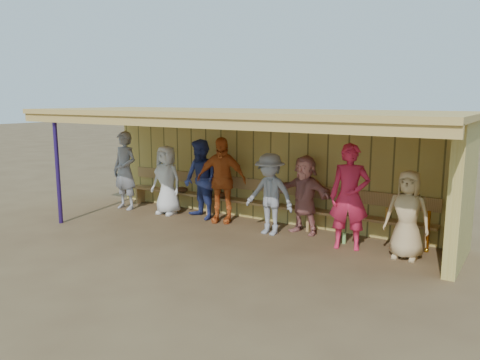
# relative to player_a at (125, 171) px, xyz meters

# --- Properties ---
(ground) EXTENTS (90.00, 90.00, 0.00)m
(ground) POSITION_rel_player_a_xyz_m (3.40, -0.36, -0.97)
(ground) COLOR brown
(ground) RESTS_ON ground
(player_a) EXTENTS (0.71, 0.48, 1.94)m
(player_a) POSITION_rel_player_a_xyz_m (0.00, 0.00, 0.00)
(player_a) COLOR gray
(player_a) RESTS_ON ground
(player_b) EXTENTS (0.82, 0.55, 1.64)m
(player_b) POSITION_rel_player_a_xyz_m (1.22, 0.16, -0.15)
(player_b) COLOR silver
(player_b) RESTS_ON ground
(player_c) EXTENTS (1.07, 0.95, 1.82)m
(player_c) POSITION_rel_player_a_xyz_m (2.18, 0.25, -0.06)
(player_c) COLOR navy
(player_c) RESTS_ON ground
(player_d) EXTENTS (1.20, 0.80, 1.90)m
(player_d) POSITION_rel_player_a_xyz_m (2.73, 0.26, -0.02)
(player_d) COLOR #D25D21
(player_d) RESTS_ON ground
(player_e) EXTENTS (1.09, 0.65, 1.65)m
(player_e) POSITION_rel_player_a_xyz_m (4.11, -0.01, -0.14)
(player_e) COLOR gray
(player_e) RESTS_ON ground
(player_f) EXTENTS (1.55, 0.71, 1.61)m
(player_f) POSITION_rel_player_a_xyz_m (4.66, 0.45, -0.16)
(player_f) COLOR tan
(player_f) RESTS_ON ground
(player_g) EXTENTS (0.81, 0.64, 1.94)m
(player_g) POSITION_rel_player_a_xyz_m (5.77, -0.03, 0.00)
(player_g) COLOR #D02144
(player_g) RESTS_ON ground
(player_h) EXTENTS (0.76, 0.50, 1.54)m
(player_h) POSITION_rel_player_a_xyz_m (6.80, -0.03, -0.20)
(player_h) COLOR tan
(player_h) RESTS_ON ground
(dugout_structure) EXTENTS (8.80, 3.20, 2.50)m
(dugout_structure) POSITION_rel_player_a_xyz_m (3.79, 0.32, 0.73)
(dugout_structure) COLOR tan
(dugout_structure) RESTS_ON ground
(bench) EXTENTS (7.60, 0.34, 0.93)m
(bench) POSITION_rel_player_a_xyz_m (3.40, 0.75, -0.44)
(bench) COLOR #AF854B
(bench) RESTS_ON ground
(dugout_equipment) EXTENTS (5.99, 0.62, 0.80)m
(dugout_equipment) POSITION_rel_player_a_xyz_m (2.77, 0.62, -0.48)
(dugout_equipment) COLOR orange
(dugout_equipment) RESTS_ON ground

